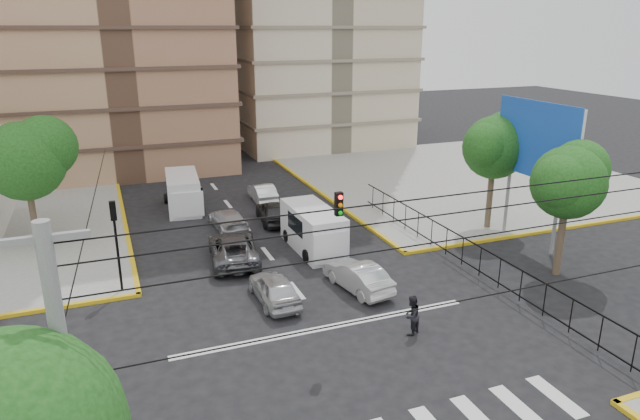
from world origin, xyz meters
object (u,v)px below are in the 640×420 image
van_left_lane (183,193)px  pedestrian_crosswalk (412,315)px  van_right_lane (315,231)px  traffic_light_nw (115,231)px  car_silver_front_left (274,288)px  car_white_front_right (358,276)px

van_left_lane → pedestrian_crosswalk: size_ratio=3.23×
van_right_lane → pedestrian_crosswalk: van_right_lane is taller
traffic_light_nw → car_silver_front_left: (6.48, -3.52, -2.43)m
van_left_lane → car_silver_front_left: bearing=-78.2°
van_right_lane → pedestrian_crosswalk: bearing=-88.6°
van_right_lane → car_white_front_right: bearing=-89.3°
car_silver_front_left → pedestrian_crosswalk: 6.50m
traffic_light_nw → van_left_lane: 13.05m
car_white_front_right → pedestrian_crosswalk: size_ratio=2.46×
van_right_lane → car_white_front_right: size_ratio=1.29×
van_right_lane → van_left_lane: (-5.69, 10.37, -0.00)m
car_silver_front_left → traffic_light_nw: bearing=-29.5°
traffic_light_nw → car_white_front_right: bearing=-19.5°
car_white_front_right → pedestrian_crosswalk: bearing=83.6°
traffic_light_nw → van_right_lane: bearing=8.9°
van_left_lane → car_silver_front_left: 15.63m
pedestrian_crosswalk → van_right_lane: bearing=-118.7°
van_right_lane → pedestrian_crosswalk: size_ratio=3.16×
car_white_front_right → van_left_lane: bearing=-79.3°
van_left_lane → car_silver_front_left: (1.75, -15.52, -0.48)m
van_right_lane → van_left_lane: van_right_lane is taller
van_right_lane → pedestrian_crosswalk: (0.43, -9.97, -0.32)m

